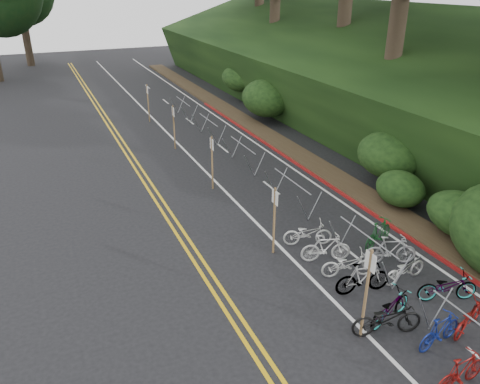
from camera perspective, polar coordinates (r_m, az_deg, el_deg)
The scene contains 10 objects.
ground at distance 13.07m, azimuth 12.27°, elevation -18.47°, with size 120.00×120.00×0.00m, color black.
road_markings at distance 20.76m, azimuth -2.36°, elevation -0.48°, with size 7.47×80.00×0.01m.
red_curb at distance 24.39m, azimuth 7.11°, elevation 3.40°, with size 0.25×28.00×0.10m, color maroon.
embankment at distance 33.24m, azimuth 12.17°, elevation 13.30°, with size 14.30×48.14×9.11m.
bike_rack_front at distance 13.24m, azimuth 26.68°, elevation -15.21°, with size 1.18×2.82×1.25m.
bike_racks_rest at distance 23.76m, azimuth 0.34°, elevation 5.08°, with size 1.14×23.00×1.17m.
signpost_near at distance 12.67m, azimuth 15.18°, elevation -11.34°, with size 0.08×0.40×2.73m.
signposts_rest at distance 23.65m, azimuth -6.00°, elevation 6.33°, with size 0.08×18.40×2.50m.
bike_front at distance 13.55m, azimuth 17.47°, elevation -14.51°, with size 1.96×0.68×1.03m, color black.
bike_valet at distance 14.86m, azimuth 19.98°, elevation -11.17°, with size 3.43×9.90×1.09m.
Camera 1 is at (-6.15, -7.43, 8.82)m, focal length 35.00 mm.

